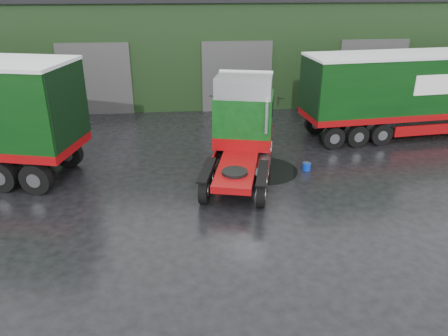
% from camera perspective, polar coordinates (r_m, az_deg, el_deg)
% --- Properties ---
extents(ground, '(100.00, 100.00, 0.00)m').
position_cam_1_polar(ground, '(13.28, -0.15, -9.81)').
color(ground, black).
extents(warehouse, '(32.40, 12.40, 6.30)m').
position_cam_1_polar(warehouse, '(31.43, 0.41, 16.19)').
color(warehouse, black).
rests_on(warehouse, ground).
extents(hero_tractor, '(3.89, 6.54, 3.80)m').
position_cam_1_polar(hero_tractor, '(16.56, 2.04, 4.59)').
color(hero_tractor, '#0C4212').
rests_on(hero_tractor, ground).
extents(lorry_right, '(15.74, 4.34, 4.09)m').
position_cam_1_polar(lorry_right, '(23.73, 24.72, 8.75)').
color(lorry_right, silver).
rests_on(lorry_right, ground).
extents(wash_bucket, '(0.35, 0.35, 0.31)m').
position_cam_1_polar(wash_bucket, '(18.28, 10.74, 0.21)').
color(wash_bucket, '#082BAF').
rests_on(wash_bucket, ground).
extents(tree_back_a, '(4.40, 4.40, 9.50)m').
position_cam_1_polar(tree_back_a, '(41.40, -12.78, 19.72)').
color(tree_back_a, black).
rests_on(tree_back_a, ground).
extents(tree_back_b, '(4.40, 4.40, 7.50)m').
position_cam_1_polar(tree_back_b, '(42.59, 10.44, 18.65)').
color(tree_back_b, black).
rests_on(tree_back_b, ground).
extents(puddle_1, '(2.86, 2.86, 0.01)m').
position_cam_1_polar(puddle_1, '(18.05, 5.11, -0.29)').
color(puddle_1, black).
rests_on(puddle_1, ground).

